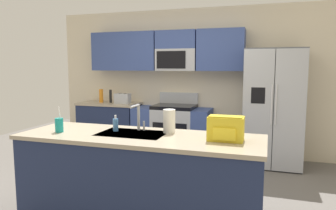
% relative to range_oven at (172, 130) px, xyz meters
% --- Properties ---
extents(ground_plane, '(9.00, 9.00, 0.00)m').
position_rel_range_oven_xyz_m(ground_plane, '(0.26, -1.80, -0.44)').
color(ground_plane, '#66605B').
rests_on(ground_plane, ground).
extents(kitchen_wall_unit, '(5.20, 0.43, 2.60)m').
position_rel_range_oven_xyz_m(kitchen_wall_unit, '(0.12, 0.28, 1.03)').
color(kitchen_wall_unit, beige).
rests_on(kitchen_wall_unit, ground).
extents(back_counter, '(1.12, 0.63, 0.90)m').
position_rel_range_oven_xyz_m(back_counter, '(-1.25, -0.00, 0.01)').
color(back_counter, '#1E2A4D').
rests_on(back_counter, ground).
extents(range_oven, '(1.36, 0.61, 1.10)m').
position_rel_range_oven_xyz_m(range_oven, '(0.00, 0.00, 0.00)').
color(range_oven, '#B7BABF').
rests_on(range_oven, ground).
extents(refrigerator, '(0.90, 0.76, 1.85)m').
position_rel_range_oven_xyz_m(refrigerator, '(1.69, -0.07, 0.48)').
color(refrigerator, '#4C4F54').
rests_on(refrigerator, ground).
extents(island_counter, '(2.43, 0.82, 0.90)m').
position_rel_range_oven_xyz_m(island_counter, '(0.40, -2.45, 0.01)').
color(island_counter, '#1E2A4D').
rests_on(island_counter, ground).
extents(toaster, '(0.28, 0.16, 0.18)m').
position_rel_range_oven_xyz_m(toaster, '(-0.95, -0.05, 0.55)').
color(toaster, '#B7BABF').
rests_on(toaster, back_counter).
extents(pepper_mill, '(0.05, 0.05, 0.24)m').
position_rel_range_oven_xyz_m(pepper_mill, '(-1.22, -0.00, 0.58)').
color(pepper_mill, black).
rests_on(pepper_mill, back_counter).
extents(bottle_orange, '(0.08, 0.08, 0.25)m').
position_rel_range_oven_xyz_m(bottle_orange, '(-1.40, -0.02, 0.58)').
color(bottle_orange, orange).
rests_on(bottle_orange, back_counter).
extents(sink_faucet, '(0.08, 0.21, 0.28)m').
position_rel_range_oven_xyz_m(sink_faucet, '(0.31, -2.26, 0.62)').
color(sink_faucet, '#B7BABF').
rests_on(sink_faucet, island_counter).
extents(drink_cup_teal, '(0.08, 0.08, 0.27)m').
position_rel_range_oven_xyz_m(drink_cup_teal, '(-0.44, -2.58, 0.53)').
color(drink_cup_teal, teal).
rests_on(drink_cup_teal, island_counter).
extents(soap_dispenser, '(0.06, 0.06, 0.17)m').
position_rel_range_oven_xyz_m(soap_dispenser, '(0.09, -2.35, 0.53)').
color(soap_dispenser, '#4C8CD8').
rests_on(soap_dispenser, island_counter).
extents(paper_towel_roll, '(0.12, 0.12, 0.24)m').
position_rel_range_oven_xyz_m(paper_towel_roll, '(0.65, -2.26, 0.58)').
color(paper_towel_roll, white).
rests_on(paper_towel_roll, island_counter).
extents(backpack, '(0.32, 0.22, 0.23)m').
position_rel_range_oven_xyz_m(backpack, '(1.25, -2.42, 0.57)').
color(backpack, yellow).
rests_on(backpack, island_counter).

